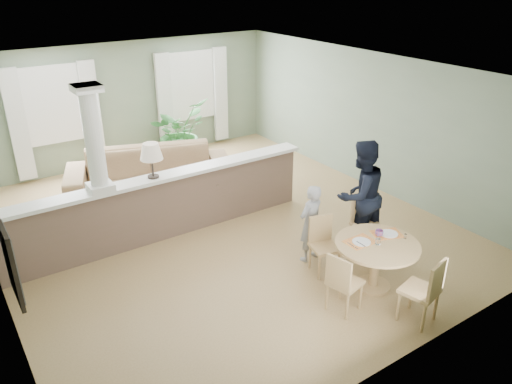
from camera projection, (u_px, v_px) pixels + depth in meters
ground at (219, 226)px, 8.78m from camera, size 8.00×8.00×0.00m
room_shell at (196, 118)px, 8.49m from camera, size 7.02×8.02×2.71m
pony_wall at (159, 199)px, 8.14m from camera, size 5.32×0.38×2.70m
sofa at (151, 174)px, 9.74m from camera, size 3.40×2.23×0.93m
houseplant at (179, 132)px, 11.32m from camera, size 1.70×1.64×1.45m
dining_table at (377, 252)px, 6.92m from camera, size 1.17×1.17×0.80m
chair_far_boy at (323, 242)px, 7.35m from camera, size 0.48×0.48×0.86m
chair_far_man at (366, 221)px, 7.85m from camera, size 0.51×0.51×0.94m
chair_near at (426, 289)px, 6.21m from camera, size 0.51×0.51×0.94m
chair_side at (342, 281)px, 6.44m from camera, size 0.47×0.47×0.87m
child_person at (310, 223)px, 7.56m from camera, size 0.50×0.37×1.25m
man_person at (360, 195)px, 7.82m from camera, size 0.89×0.71×1.80m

